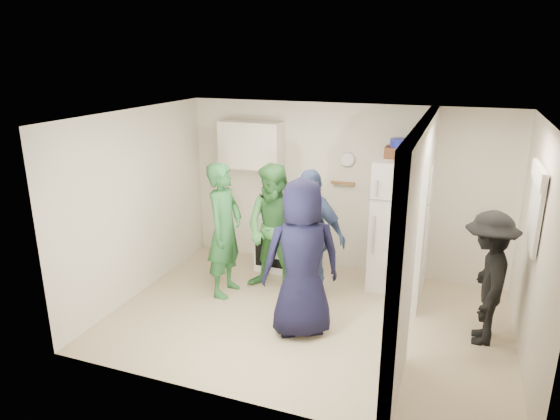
% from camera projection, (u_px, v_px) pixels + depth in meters
% --- Properties ---
extents(floor, '(4.80, 4.80, 0.00)m').
position_uv_depth(floor, '(308.00, 319.00, 6.23)').
color(floor, tan).
rests_on(floor, ground).
extents(wall_back, '(4.80, 0.00, 4.80)m').
position_uv_depth(wall_back, '(343.00, 189.00, 7.37)').
color(wall_back, silver).
rests_on(wall_back, floor).
extents(wall_front, '(4.80, 0.00, 4.80)m').
position_uv_depth(wall_front, '(252.00, 284.00, 4.33)').
color(wall_front, silver).
rests_on(wall_front, floor).
extents(wall_left, '(0.00, 3.40, 3.40)m').
position_uv_depth(wall_left, '(138.00, 204.00, 6.65)').
color(wall_left, silver).
rests_on(wall_left, floor).
extents(wall_right, '(0.00, 3.40, 3.40)m').
position_uv_depth(wall_right, '(536.00, 251.00, 5.06)').
color(wall_right, silver).
rests_on(wall_right, floor).
extents(ceiling, '(4.80, 4.80, 0.00)m').
position_uv_depth(ceiling, '(312.00, 117.00, 5.48)').
color(ceiling, white).
rests_on(ceiling, wall_back).
extents(partition_pier_back, '(0.12, 1.20, 2.50)m').
position_uv_depth(partition_pier_back, '(423.00, 209.00, 6.44)').
color(partition_pier_back, silver).
rests_on(partition_pier_back, floor).
extents(partition_pier_front, '(0.12, 1.20, 2.50)m').
position_uv_depth(partition_pier_front, '(401.00, 277.00, 4.47)').
color(partition_pier_front, silver).
rests_on(partition_pier_front, floor).
extents(partition_header, '(0.12, 1.00, 0.40)m').
position_uv_depth(partition_header, '(423.00, 141.00, 5.14)').
color(partition_header, silver).
rests_on(partition_header, partition_pier_back).
extents(stove, '(0.73, 0.61, 0.87)m').
position_uv_depth(stove, '(282.00, 241.00, 7.60)').
color(stove, white).
rests_on(stove, floor).
extents(upper_cabinet, '(0.95, 0.34, 0.70)m').
position_uv_depth(upper_cabinet, '(251.00, 145.00, 7.50)').
color(upper_cabinet, silver).
rests_on(upper_cabinet, wall_back).
extents(fridge, '(0.75, 0.73, 1.83)m').
position_uv_depth(fridge, '(400.00, 225.00, 6.85)').
color(fridge, white).
rests_on(fridge, floor).
extents(wicker_basket, '(0.35, 0.25, 0.15)m').
position_uv_depth(wicker_basket, '(399.00, 152.00, 6.63)').
color(wicker_basket, brown).
rests_on(wicker_basket, fridge).
extents(blue_bowl, '(0.24, 0.24, 0.11)m').
position_uv_depth(blue_bowl, '(399.00, 143.00, 6.60)').
color(blue_bowl, navy).
rests_on(blue_bowl, wicker_basket).
extents(yellow_cup_stack_top, '(0.09, 0.09, 0.25)m').
position_uv_depth(yellow_cup_stack_top, '(423.00, 152.00, 6.38)').
color(yellow_cup_stack_top, yellow).
rests_on(yellow_cup_stack_top, fridge).
extents(wall_clock, '(0.22, 0.02, 0.22)m').
position_uv_depth(wall_clock, '(348.00, 160.00, 7.20)').
color(wall_clock, white).
rests_on(wall_clock, wall_back).
extents(spice_shelf, '(0.35, 0.08, 0.03)m').
position_uv_depth(spice_shelf, '(343.00, 183.00, 7.30)').
color(spice_shelf, olive).
rests_on(spice_shelf, wall_back).
extents(nook_window, '(0.03, 0.70, 0.80)m').
position_uv_depth(nook_window, '(537.00, 208.00, 5.12)').
color(nook_window, black).
rests_on(nook_window, wall_right).
extents(nook_window_frame, '(0.04, 0.76, 0.86)m').
position_uv_depth(nook_window_frame, '(536.00, 208.00, 5.13)').
color(nook_window_frame, white).
rests_on(nook_window_frame, wall_right).
extents(nook_valance, '(0.04, 0.82, 0.18)m').
position_uv_depth(nook_valance, '(538.00, 174.00, 5.03)').
color(nook_valance, white).
rests_on(nook_valance, wall_right).
extents(yellow_cup_stack_stove, '(0.09, 0.09, 0.25)m').
position_uv_depth(yellow_cup_stack_stove, '(270.00, 209.00, 7.28)').
color(yellow_cup_stack_stove, '#EEA514').
rests_on(yellow_cup_stack_stove, stove).
extents(red_cup, '(0.09, 0.09, 0.12)m').
position_uv_depth(red_cup, '(292.00, 215.00, 7.20)').
color(red_cup, '#B41A0C').
rests_on(red_cup, stove).
extents(person_green_left, '(0.45, 0.67, 1.83)m').
position_uv_depth(person_green_left, '(225.00, 230.00, 6.65)').
color(person_green_left, '#296733').
rests_on(person_green_left, floor).
extents(person_green_center, '(0.95, 0.79, 1.79)m').
position_uv_depth(person_green_center, '(276.00, 230.00, 6.71)').
color(person_green_center, '#3B8642').
rests_on(person_green_center, floor).
extents(person_denim, '(1.12, 0.68, 1.78)m').
position_uv_depth(person_denim, '(309.00, 235.00, 6.52)').
color(person_denim, '#364C77').
rests_on(person_denim, floor).
extents(person_navy, '(1.09, 0.97, 1.87)m').
position_uv_depth(person_navy, '(302.00, 259.00, 5.67)').
color(person_navy, black).
rests_on(person_navy, floor).
extents(person_nook, '(0.58, 1.00, 1.55)m').
position_uv_depth(person_nook, '(487.00, 278.00, 5.55)').
color(person_nook, black).
rests_on(person_nook, floor).
extents(bottle_a, '(0.06, 0.06, 0.30)m').
position_uv_depth(bottle_a, '(269.00, 200.00, 7.61)').
color(bottle_a, '#632C13').
rests_on(bottle_a, stove).
extents(bottle_b, '(0.08, 0.08, 0.29)m').
position_uv_depth(bottle_b, '(270.00, 205.00, 7.40)').
color(bottle_b, '#164218').
rests_on(bottle_b, stove).
extents(bottle_c, '(0.07, 0.07, 0.25)m').
position_uv_depth(bottle_c, '(280.00, 202.00, 7.61)').
color(bottle_c, '#ADB2BB').
rests_on(bottle_c, stove).
extents(bottle_d, '(0.08, 0.08, 0.29)m').
position_uv_depth(bottle_d, '(283.00, 205.00, 7.39)').
color(bottle_d, '#602910').
rests_on(bottle_d, stove).
extents(bottle_e, '(0.06, 0.06, 0.25)m').
position_uv_depth(bottle_e, '(292.00, 203.00, 7.56)').
color(bottle_e, silver).
rests_on(bottle_e, stove).
extents(bottle_f, '(0.07, 0.07, 0.27)m').
position_uv_depth(bottle_f, '(293.00, 206.00, 7.39)').
color(bottle_f, '#183714').
rests_on(bottle_f, stove).
extents(bottle_g, '(0.06, 0.06, 0.33)m').
position_uv_depth(bottle_g, '(303.00, 202.00, 7.46)').
color(bottle_g, '#9B9933').
rests_on(bottle_g, stove).
extents(bottle_h, '(0.06, 0.06, 0.31)m').
position_uv_depth(bottle_h, '(260.00, 204.00, 7.40)').
color(bottle_h, '#A9AEB5').
rests_on(bottle_h, stove).
extents(bottle_i, '(0.08, 0.08, 0.31)m').
position_uv_depth(bottle_i, '(288.00, 202.00, 7.50)').
color(bottle_i, '#55190E').
rests_on(bottle_i, stove).
extents(bottle_j, '(0.07, 0.07, 0.31)m').
position_uv_depth(bottle_j, '(300.00, 208.00, 7.22)').
color(bottle_j, '#1D5522').
rests_on(bottle_j, stove).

